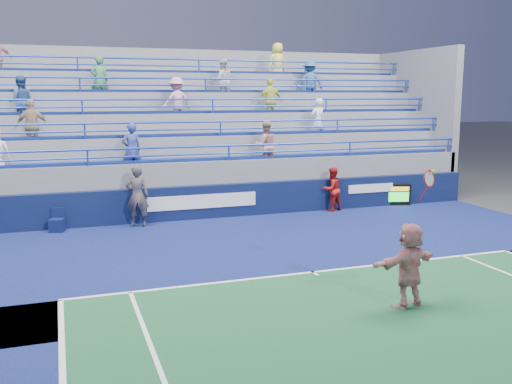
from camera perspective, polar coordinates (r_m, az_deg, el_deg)
name	(u,v)px	position (r m, az deg, el deg)	size (l,w,h in m)	color
ground	(313,273)	(13.16, 5.73, -8.07)	(120.00, 120.00, 0.00)	#333538
sponsor_wall	(231,200)	(18.95, -2.51, -0.83)	(18.00, 0.32, 1.10)	#091632
bleacher_stand	(203,159)	(22.41, -5.34, 3.33)	(18.00, 5.60, 6.13)	slate
serve_speed_board	(395,195)	(21.45, 13.77, -0.29)	(1.12, 0.42, 0.78)	black
judge_chair	(57,224)	(17.85, -19.28, -3.08)	(0.50, 0.51, 0.71)	#0D1740
tennis_player	(409,265)	(11.25, 15.07, -7.06)	(1.59, 0.80, 2.64)	silver
line_judge	(137,196)	(17.77, -11.79, -0.39)	(0.70, 0.46, 1.92)	#121733
ball_girl	(332,189)	(19.98, 7.60, 0.27)	(0.75, 0.58, 1.54)	#AD1913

